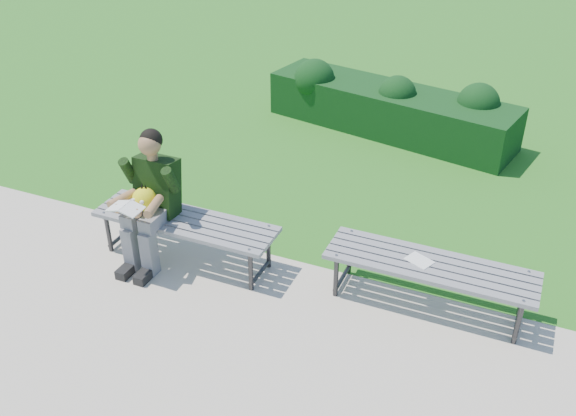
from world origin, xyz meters
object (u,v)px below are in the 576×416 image
object	(u,v)px
seated_boy	(150,195)
paper_sheet	(419,260)
hedge	(390,106)
bench_right	(430,269)
bench_left	(185,224)

from	to	relation	value
seated_boy	paper_sheet	xyz separation A→B (m)	(2.50, 0.32, -0.24)
hedge	bench_right	xyz separation A→B (m)	(1.34, -3.55, 0.06)
bench_right	paper_sheet	world-z (taller)	bench_right
hedge	seated_boy	world-z (taller)	seated_boy
hedge	bench_left	xyz separation A→B (m)	(-0.96, -3.77, 0.06)
hedge	paper_sheet	distance (m)	3.76
bench_right	seated_boy	bearing A→B (deg)	-173.06
seated_boy	paper_sheet	bearing A→B (deg)	7.21
seated_boy	hedge	bearing A→B (deg)	71.98
hedge	bench_right	world-z (taller)	hedge
hedge	bench_right	distance (m)	3.79
seated_boy	paper_sheet	distance (m)	2.53
bench_right	bench_left	bearing A→B (deg)	-174.45
paper_sheet	hedge	bearing A→B (deg)	109.27
bench_right	seated_boy	xyz separation A→B (m)	(-2.60, -0.32, 0.30)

